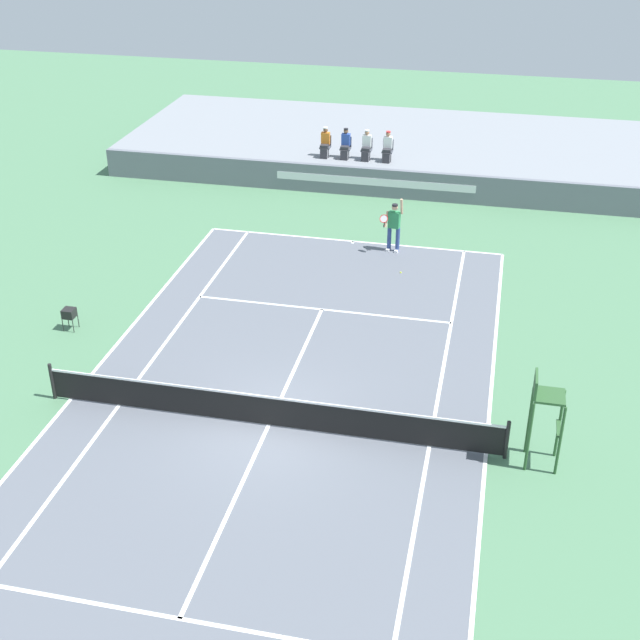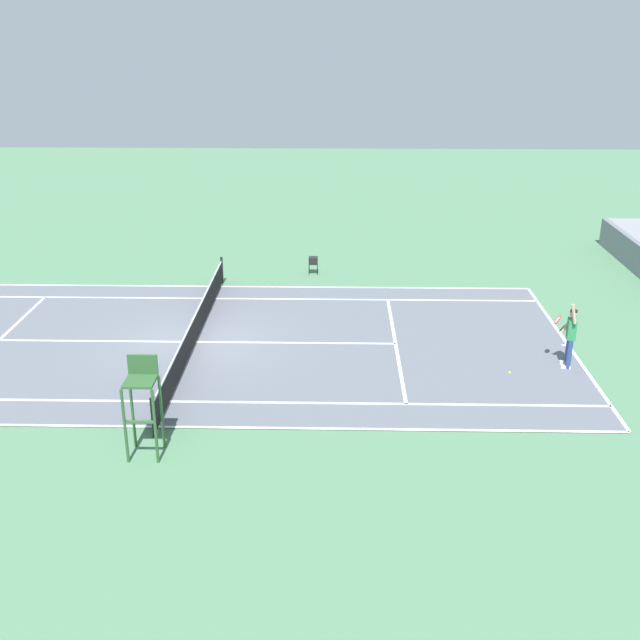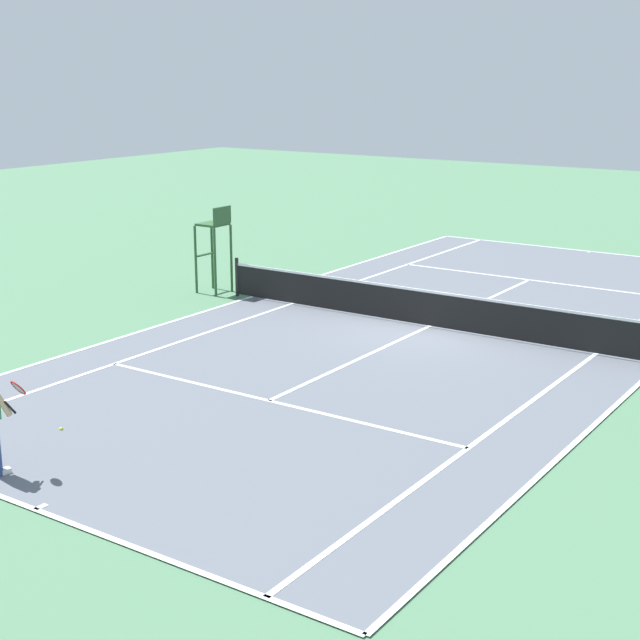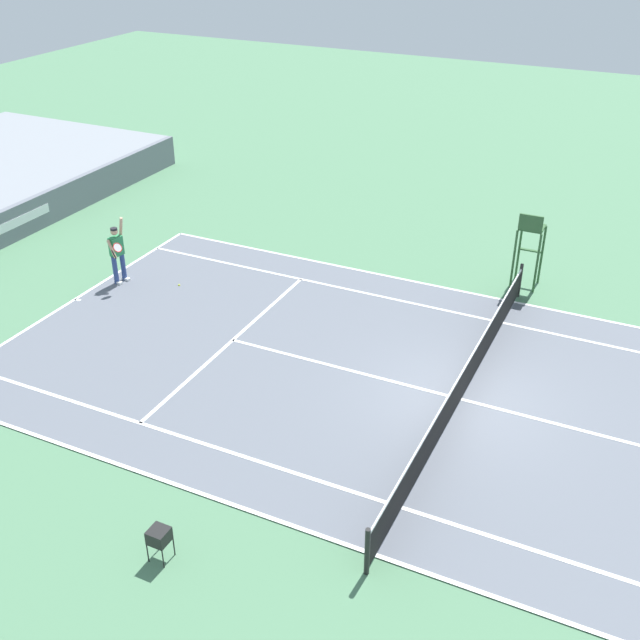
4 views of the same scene
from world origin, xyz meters
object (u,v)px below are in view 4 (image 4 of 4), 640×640
object	(u,v)px
tennis_player	(117,253)
tennis_ball	(179,285)
umpire_chair	(530,240)
ball_hopper	(159,535)

from	to	relation	value
tennis_player	tennis_ball	distance (m)	2.11
umpire_chair	ball_hopper	world-z (taller)	umpire_chair
tennis_ball	ball_hopper	distance (m)	11.14
tennis_player	ball_hopper	xyz separation A→B (m)	(-8.79, -7.85, -0.42)
tennis_ball	ball_hopper	size ratio (longest dim) A/B	0.10
tennis_player	ball_hopper	world-z (taller)	tennis_player
umpire_chair	tennis_player	bearing A→B (deg)	114.30
tennis_player	ball_hopper	distance (m)	11.80
tennis_ball	ball_hopper	bearing A→B (deg)	-147.02
tennis_ball	tennis_player	bearing A→B (deg)	106.74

